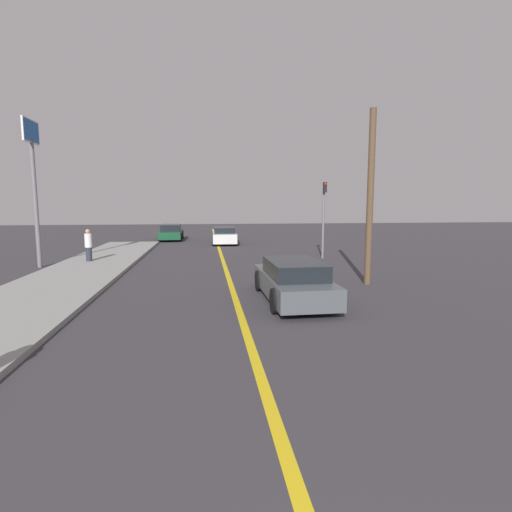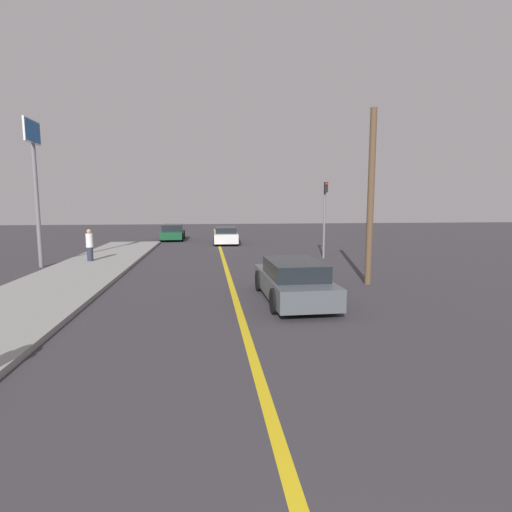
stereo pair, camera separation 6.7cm
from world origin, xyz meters
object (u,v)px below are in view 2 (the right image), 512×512
Objects in this scene: traffic_light at (325,212)px; utility_pole at (371,198)px; car_ahead_center at (226,235)px; car_far_distant at (173,232)px; roadside_sign at (34,163)px; car_near_right_lane at (293,281)px; pedestrian_mid_group at (90,245)px.

utility_pole reaches higher than traffic_light.
car_ahead_center is 17.03m from utility_pole.
utility_pole reaches higher than car_far_distant.
roadside_sign reaches higher than car_far_distant.
car_ahead_center is at bearing 92.91° from car_near_right_lane.
car_near_right_lane is 22.57m from car_far_distant.
car_ahead_center is at bearing 105.85° from utility_pole.
car_ahead_center is 1.07× the size of car_far_distant.
car_ahead_center is 10.51m from traffic_light.
car_near_right_lane is 0.70× the size of roadside_sign.
roadside_sign reaches higher than pedestrian_mid_group.
roadside_sign is at bearing -157.47° from pedestrian_mid_group.
car_near_right_lane is at bearing -112.01° from traffic_light.
pedestrian_mid_group is (-3.01, -13.07, 0.32)m from car_far_distant.
pedestrian_mid_group is 13.79m from utility_pole.
car_ahead_center is at bearing 119.07° from traffic_light.
traffic_light is (5.02, -9.03, 1.93)m from car_ahead_center.
car_far_distant is (-4.26, 3.52, 0.01)m from car_ahead_center.
traffic_light is (9.28, -12.55, 1.92)m from car_far_distant.
car_near_right_lane is 18.41m from car_ahead_center.
roadside_sign is at bearing 157.33° from utility_pole.
traffic_light is at bearing 5.42° from roadside_sign.
car_far_distant is 0.66× the size of roadside_sign.
car_near_right_lane is at bearing -76.39° from car_far_distant.
car_far_distant is 1.08× the size of traffic_light.
car_near_right_lane is 0.99× the size of car_ahead_center.
roadside_sign is (-9.30, -10.39, 4.28)m from car_ahead_center.
car_far_distant is 15.73m from traffic_light.
car_near_right_lane is 2.98× the size of pedestrian_mid_group.
roadside_sign is at bearing 141.92° from car_near_right_lane.
roadside_sign is (-5.04, -13.91, 4.27)m from car_far_distant.
pedestrian_mid_group is at bearing 150.76° from utility_pole.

